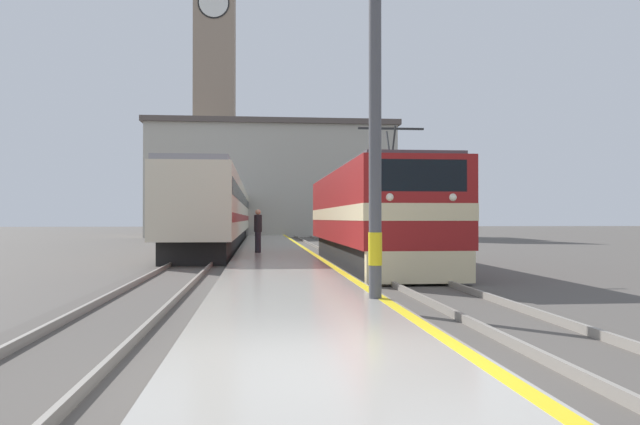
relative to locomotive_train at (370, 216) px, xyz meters
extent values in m
plane|color=#514C47|center=(-3.30, 14.35, -1.80)|extent=(200.00, 200.00, 0.00)
cube|color=#ADA89E|center=(-3.30, 9.35, -1.67)|extent=(3.36, 140.00, 0.25)
cube|color=yellow|center=(-1.77, 9.35, -1.54)|extent=(0.20, 140.00, 0.00)
cube|color=#514C47|center=(0.00, 9.35, -1.79)|extent=(2.84, 140.00, 0.02)
cube|color=gray|center=(-0.72, 9.35, -1.71)|extent=(0.07, 140.00, 0.14)
cube|color=gray|center=(0.72, 9.35, -1.71)|extent=(0.07, 140.00, 0.14)
cube|color=#514C47|center=(-6.38, 9.35, -1.79)|extent=(2.84, 140.00, 0.02)
cube|color=gray|center=(-7.10, 9.35, -1.71)|extent=(0.07, 140.00, 0.14)
cube|color=gray|center=(-5.67, 9.35, -1.71)|extent=(0.07, 140.00, 0.14)
cube|color=black|center=(0.00, 0.04, -1.35)|extent=(2.46, 13.12, 0.90)
cube|color=maroon|center=(0.00, 0.04, 0.32)|extent=(2.90, 14.26, 2.43)
cube|color=beige|center=(0.00, 0.04, 0.07)|extent=(2.92, 14.28, 0.44)
cube|color=beige|center=(0.00, -6.94, -1.30)|extent=(2.75, 0.30, 0.81)
cube|color=black|center=(0.00, -7.03, 0.98)|extent=(2.32, 0.12, 0.80)
sphere|color=white|center=(-0.80, -7.07, 0.44)|extent=(0.20, 0.20, 0.20)
sphere|color=white|center=(0.80, -7.07, 0.44)|extent=(0.20, 0.20, 0.20)
cube|color=#4C4C51|center=(0.00, 0.04, 1.59)|extent=(2.61, 13.55, 0.12)
cylinder|color=#333333|center=(0.00, -3.87, 2.15)|extent=(0.06, 0.63, 1.03)
cylinder|color=#333333|center=(0.00, -3.17, 2.15)|extent=(0.06, 0.63, 1.03)
cube|color=#262626|center=(0.00, -3.52, 2.65)|extent=(2.03, 0.08, 0.06)
cube|color=black|center=(-6.38, 21.68, -1.35)|extent=(2.46, 42.96, 0.90)
cube|color=beige|center=(-6.38, 21.68, 0.52)|extent=(2.90, 44.75, 2.82)
cube|color=black|center=(-6.38, 21.68, 1.08)|extent=(2.92, 43.85, 0.64)
cube|color=maroon|center=(-6.38, 21.68, -0.05)|extent=(2.92, 43.85, 0.36)
cube|color=gray|center=(-6.38, 21.68, 2.03)|extent=(2.67, 44.75, 0.20)
cylinder|color=#4C4C51|center=(-1.89, -10.95, 2.19)|extent=(0.23, 0.23, 7.47)
cylinder|color=yellow|center=(-1.89, -10.95, -0.64)|extent=(0.25, 0.25, 0.60)
cylinder|color=#23232D|center=(-4.04, 4.66, -1.10)|extent=(0.26, 0.26, 0.88)
cylinder|color=black|center=(-4.04, 4.66, -0.30)|extent=(0.34, 0.34, 0.73)
sphere|color=tan|center=(-4.04, 4.66, 0.19)|extent=(0.24, 0.24, 0.24)
cube|color=gray|center=(-8.86, 47.54, 12.20)|extent=(4.41, 4.41, 27.99)
cylinder|color=black|center=(-8.86, 45.31, 23.11)|extent=(3.39, 0.06, 3.39)
cylinder|color=white|center=(-8.86, 45.28, 23.11)|extent=(3.09, 0.10, 3.09)
cube|color=#B7B2A3|center=(-2.73, 38.28, 3.40)|extent=(23.02, 7.92, 10.39)
cube|color=#564C47|center=(-2.73, 38.28, 8.84)|extent=(23.62, 8.52, 0.50)
camera|label=1|loc=(-4.01, -22.16, -0.09)|focal=35.00mm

